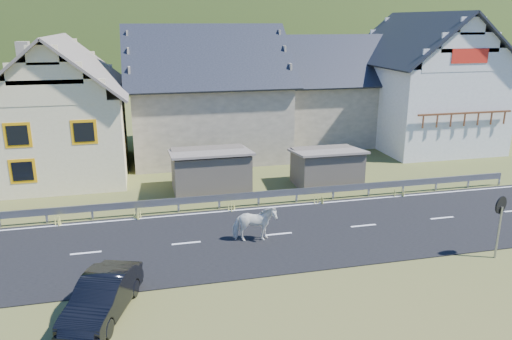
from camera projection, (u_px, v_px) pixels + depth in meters
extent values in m
plane|color=#3F5021|center=(278.00, 235.00, 21.69)|extent=(160.00, 160.00, 0.00)
cube|color=black|center=(278.00, 235.00, 21.69)|extent=(60.00, 7.00, 0.04)
cube|color=silver|center=(278.00, 234.00, 21.68)|extent=(60.00, 6.60, 0.01)
cube|color=#93969B|center=(259.00, 195.00, 24.95)|extent=(28.00, 0.08, 0.34)
cube|color=#93969B|center=(47.00, 216.00, 22.83)|extent=(0.10, 0.06, 0.70)
cube|color=#93969B|center=(92.00, 213.00, 23.27)|extent=(0.10, 0.06, 0.70)
cube|color=#93969B|center=(136.00, 209.00, 23.71)|extent=(0.10, 0.06, 0.70)
cube|color=#93969B|center=(178.00, 206.00, 24.16)|extent=(0.10, 0.06, 0.70)
cube|color=#93969B|center=(219.00, 202.00, 24.60)|extent=(0.10, 0.06, 0.70)
cube|color=#93969B|center=(258.00, 199.00, 25.04)|extent=(0.10, 0.06, 0.70)
cube|color=#93969B|center=(296.00, 196.00, 25.48)|extent=(0.10, 0.06, 0.70)
cube|color=#93969B|center=(333.00, 193.00, 25.92)|extent=(0.10, 0.06, 0.70)
cube|color=#93969B|center=(369.00, 190.00, 26.36)|extent=(0.10, 0.06, 0.70)
cube|color=#93969B|center=(403.00, 187.00, 26.81)|extent=(0.10, 0.06, 0.70)
cube|color=#93969B|center=(436.00, 184.00, 27.25)|extent=(0.10, 0.06, 0.70)
cube|color=#93969B|center=(468.00, 182.00, 27.69)|extent=(0.10, 0.06, 0.70)
cube|color=#93969B|center=(499.00, 179.00, 28.13)|extent=(0.10, 0.06, 0.70)
cube|color=brown|center=(211.00, 172.00, 26.99)|extent=(4.30, 3.30, 2.40)
cube|color=brown|center=(327.00, 168.00, 27.99)|extent=(3.80, 2.90, 2.20)
cube|color=beige|center=(65.00, 132.00, 29.95)|extent=(7.00, 9.00, 5.00)
cube|color=#EB9E0A|center=(18.00, 135.00, 25.14)|extent=(1.30, 0.12, 1.30)
cube|color=#EB9E0A|center=(84.00, 132.00, 25.85)|extent=(1.30, 0.12, 1.30)
cube|color=#EB9E0A|center=(23.00, 171.00, 25.69)|extent=(1.30, 0.12, 1.30)
cube|color=tan|center=(25.00, 62.00, 29.73)|extent=(0.70, 0.70, 2.40)
cube|color=tan|center=(207.00, 117.00, 34.73)|extent=(10.00, 9.00, 5.00)
cube|color=tan|center=(331.00, 109.00, 38.86)|extent=(9.00, 8.00, 4.60)
cube|color=white|center=(421.00, 104.00, 37.18)|extent=(8.00, 10.00, 6.00)
cube|color=red|center=(470.00, 56.00, 31.40)|extent=(2.60, 0.06, 0.90)
cube|color=brown|center=(465.00, 113.00, 32.24)|extent=(6.80, 0.12, 0.12)
ellipsoid|color=#243F16|center=(166.00, 97.00, 196.28)|extent=(440.00, 280.00, 260.00)
imported|color=silver|center=(255.00, 224.00, 20.81)|extent=(0.95, 1.87, 1.53)
imported|color=black|center=(102.00, 297.00, 15.62)|extent=(2.58, 4.17, 1.30)
cylinder|color=#93969B|center=(498.00, 233.00, 19.32)|extent=(0.09, 0.09, 2.13)
cylinder|color=black|center=(501.00, 205.00, 19.08)|extent=(0.67, 0.30, 0.70)
cylinder|color=white|center=(500.00, 205.00, 19.12)|extent=(0.57, 0.25, 0.60)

